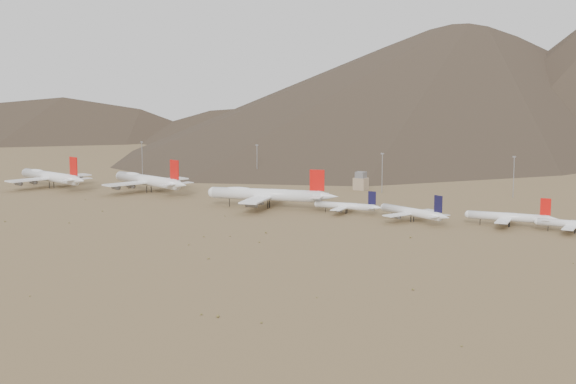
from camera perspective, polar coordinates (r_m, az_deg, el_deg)
The scene contains 14 objects.
ground at distance 445.42m, azimuth -5.14°, elevation -1.32°, with size 3000.00×3000.00×0.00m, color olive.
widebody_west at distance 560.23m, azimuth -16.53°, elevation 1.06°, with size 75.89×59.60×22.87m.
widebody_centre at distance 523.34m, azimuth -9.93°, elevation 0.83°, with size 76.04×60.12×23.15m.
widebody_east at distance 450.64m, azimuth -1.50°, elevation -0.18°, with size 74.79×59.08×22.73m.
narrowbody_a at distance 432.90m, azimuth 4.22°, elevation -1.00°, with size 39.39×28.54×13.03m.
narrowbody_b at distance 410.93m, azimuth 8.88°, elevation -1.43°, with size 44.57×33.43×15.50m.
narrowbody_c at distance 406.93m, azimuth 15.52°, elevation -1.73°, with size 45.71×33.19×15.14m.
narrowbody_d at distance 399.33m, azimuth 19.79°, elevation -2.18°, with size 39.76×28.57×13.12m.
control_tower at distance 531.10m, azimuth 5.20°, elevation 0.72°, with size 8.00×8.00×12.00m.
mast_far_west at distance 625.05m, azimuth -10.33°, elevation 2.50°, with size 2.00×0.60×25.70m.
mast_west at distance 584.57m, azimuth -2.22°, elevation 2.27°, with size 2.00×0.60×25.70m.
mast_centre at distance 517.10m, azimuth 6.71°, elevation 1.50°, with size 2.00×0.60×25.70m.
mast_east at distance 510.86m, azimuth 15.76°, elevation 1.19°, with size 2.00×0.60×25.70m.
desert_scrub at distance 354.57m, azimuth -7.28°, elevation -3.64°, with size 402.75×170.21×0.91m.
Camera 1 is at (262.03, -353.36, 69.81)m, focal length 50.00 mm.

